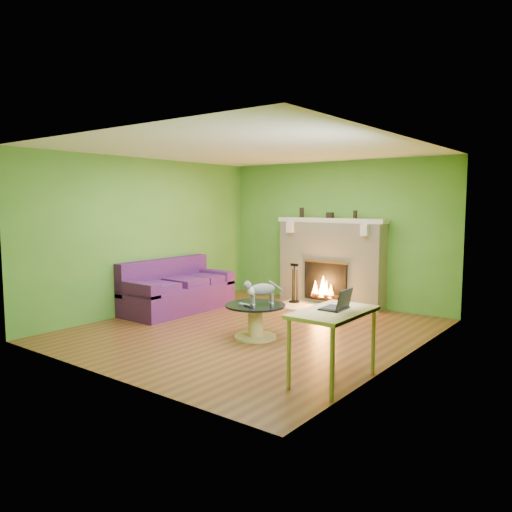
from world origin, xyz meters
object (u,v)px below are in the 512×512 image
(sofa, at_px, (176,291))
(desk, at_px, (333,319))
(cat, at_px, (262,292))
(coffee_table, at_px, (255,319))

(sofa, bearing_deg, desk, -20.06)
(desk, relative_size, cat, 1.84)
(sofa, xyz_separation_m, coffee_table, (2.15, -0.56, -0.07))
(coffee_table, relative_size, desk, 0.82)
(sofa, relative_size, desk, 1.92)
(coffee_table, xyz_separation_m, desk, (1.65, -0.83, 0.39))
(sofa, xyz_separation_m, cat, (2.23, -0.51, 0.30))
(desk, height_order, cat, cat)
(desk, bearing_deg, coffee_table, 153.39)
(sofa, height_order, cat, sofa)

